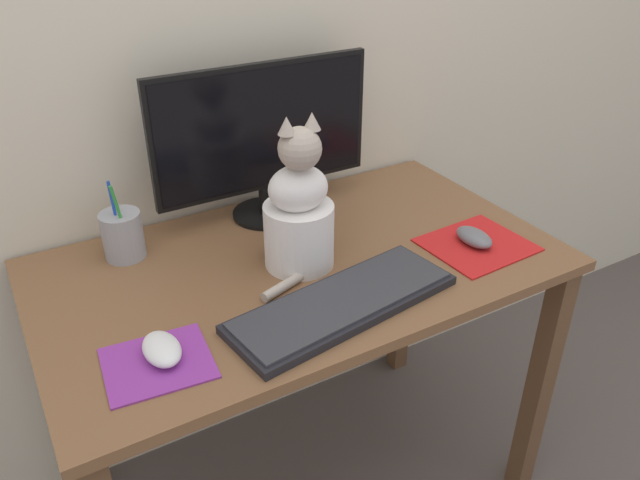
{
  "coord_description": "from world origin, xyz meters",
  "views": [
    {
      "loc": [
        -0.55,
        -1.03,
        1.48
      ],
      "look_at": [
        -0.01,
        -0.1,
        0.85
      ],
      "focal_mm": 35.0,
      "sensor_mm": 36.0,
      "label": 1
    }
  ],
  "objects_px": {
    "computer_mouse_left": "(162,349)",
    "cat": "(299,212)",
    "keyboard": "(343,303)",
    "pen_cup": "(123,235)",
    "computer_mouse_right": "(474,237)",
    "monitor": "(263,137)"
  },
  "relations": [
    {
      "from": "pen_cup",
      "to": "keyboard",
      "type": "bearing_deg",
      "value": -52.01
    },
    {
      "from": "monitor",
      "to": "pen_cup",
      "type": "bearing_deg",
      "value": -176.82
    },
    {
      "from": "keyboard",
      "to": "computer_mouse_left",
      "type": "distance_m",
      "value": 0.35
    },
    {
      "from": "computer_mouse_left",
      "to": "cat",
      "type": "xyz_separation_m",
      "value": [
        0.36,
        0.15,
        0.11
      ]
    },
    {
      "from": "keyboard",
      "to": "cat",
      "type": "distance_m",
      "value": 0.22
    },
    {
      "from": "keyboard",
      "to": "computer_mouse_right",
      "type": "relative_size",
      "value": 4.92
    },
    {
      "from": "computer_mouse_right",
      "to": "cat",
      "type": "height_order",
      "value": "cat"
    },
    {
      "from": "keyboard",
      "to": "computer_mouse_right",
      "type": "xyz_separation_m",
      "value": [
        0.39,
        0.06,
        0.01
      ]
    },
    {
      "from": "computer_mouse_left",
      "to": "cat",
      "type": "distance_m",
      "value": 0.4
    },
    {
      "from": "keyboard",
      "to": "cat",
      "type": "height_order",
      "value": "cat"
    },
    {
      "from": "monitor",
      "to": "cat",
      "type": "height_order",
      "value": "monitor"
    },
    {
      "from": "computer_mouse_right",
      "to": "pen_cup",
      "type": "distance_m",
      "value": 0.79
    },
    {
      "from": "monitor",
      "to": "computer_mouse_right",
      "type": "xyz_separation_m",
      "value": [
        0.35,
        -0.37,
        -0.19
      ]
    },
    {
      "from": "keyboard",
      "to": "pen_cup",
      "type": "bearing_deg",
      "value": 120.04
    },
    {
      "from": "keyboard",
      "to": "cat",
      "type": "relative_size",
      "value": 1.44
    },
    {
      "from": "computer_mouse_right",
      "to": "cat",
      "type": "bearing_deg",
      "value": 161.57
    },
    {
      "from": "computer_mouse_left",
      "to": "cat",
      "type": "height_order",
      "value": "cat"
    },
    {
      "from": "keyboard",
      "to": "computer_mouse_left",
      "type": "xyz_separation_m",
      "value": [
        -0.35,
        0.03,
        0.01
      ]
    },
    {
      "from": "cat",
      "to": "monitor",
      "type": "bearing_deg",
      "value": 82.45
    },
    {
      "from": "monitor",
      "to": "computer_mouse_left",
      "type": "height_order",
      "value": "monitor"
    },
    {
      "from": "computer_mouse_left",
      "to": "monitor",
      "type": "bearing_deg",
      "value": 45.0
    },
    {
      "from": "monitor",
      "to": "cat",
      "type": "distance_m",
      "value": 0.26
    }
  ]
}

